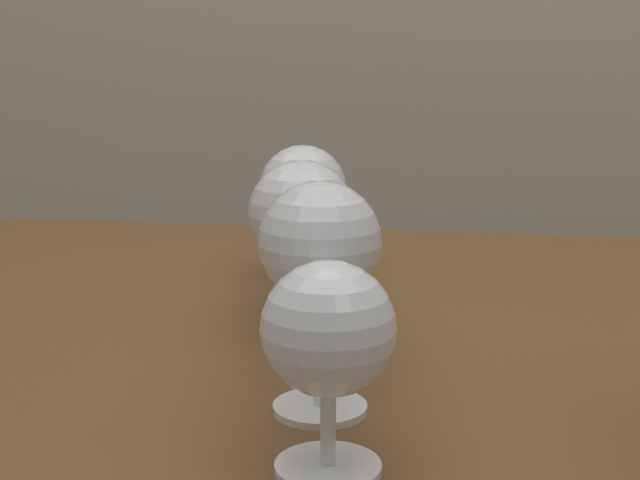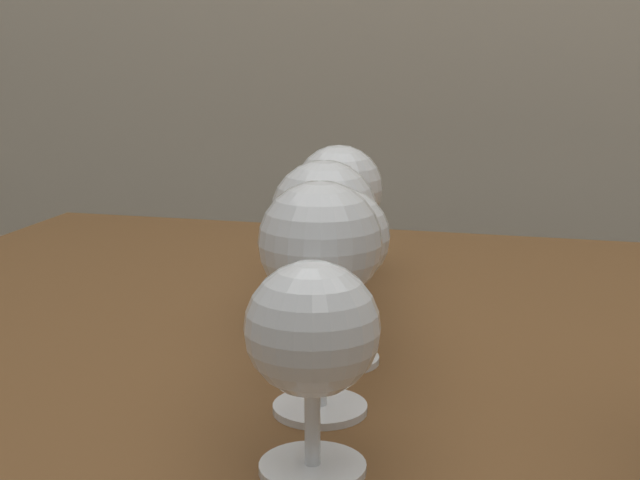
{
  "view_description": "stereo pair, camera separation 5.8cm",
  "coord_description": "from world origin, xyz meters",
  "px_view_note": "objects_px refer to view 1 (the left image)",
  "views": [
    {
      "loc": [
        0.01,
        -0.75,
        0.95
      ],
      "look_at": [
        -0.07,
        -0.19,
        0.83
      ],
      "focal_mm": 51.58,
      "sensor_mm": 36.0,
      "label": 1
    },
    {
      "loc": [
        0.07,
        -0.74,
        0.95
      ],
      "look_at": [
        -0.07,
        -0.19,
        0.83
      ],
      "focal_mm": 51.58,
      "sensor_mm": 36.0,
      "label": 2
    }
  ],
  "objects_px": {
    "wine_glass_merlot": "(302,217)",
    "wine_glass_rose": "(303,192)",
    "wine_glass_amber": "(328,335)",
    "wine_glass_chardonnay": "(305,210)",
    "wine_glass_white": "(320,247)",
    "wine_glass_pinot": "(328,242)"
  },
  "relations": [
    {
      "from": "wine_glass_merlot",
      "to": "wine_glass_rose",
      "type": "height_order",
      "value": "wine_glass_merlot"
    },
    {
      "from": "wine_glass_amber",
      "to": "wine_glass_chardonnay",
      "type": "height_order",
      "value": "wine_glass_chardonnay"
    },
    {
      "from": "wine_glass_white",
      "to": "wine_glass_merlot",
      "type": "bearing_deg",
      "value": 103.47
    },
    {
      "from": "wine_glass_merlot",
      "to": "wine_glass_chardonnay",
      "type": "height_order",
      "value": "wine_glass_merlot"
    },
    {
      "from": "wine_glass_rose",
      "to": "wine_glass_white",
      "type": "bearing_deg",
      "value": -78.53
    },
    {
      "from": "wine_glass_white",
      "to": "wine_glass_chardonnay",
      "type": "height_order",
      "value": "wine_glass_white"
    },
    {
      "from": "wine_glass_merlot",
      "to": "wine_glass_amber",
      "type": "bearing_deg",
      "value": -77.1
    },
    {
      "from": "wine_glass_amber",
      "to": "wine_glass_white",
      "type": "relative_size",
      "value": 0.8
    },
    {
      "from": "wine_glass_white",
      "to": "wine_glass_pinot",
      "type": "distance_m",
      "value": 0.1
    },
    {
      "from": "wine_glass_amber",
      "to": "wine_glass_white",
      "type": "height_order",
      "value": "wine_glass_white"
    },
    {
      "from": "wine_glass_amber",
      "to": "wine_glass_pinot",
      "type": "height_order",
      "value": "wine_glass_pinot"
    },
    {
      "from": "wine_glass_white",
      "to": "wine_glass_chardonnay",
      "type": "distance_m",
      "value": 0.27
    },
    {
      "from": "wine_glass_pinot",
      "to": "wine_glass_rose",
      "type": "xyz_separation_m",
      "value": [
        -0.06,
        0.26,
        -0.01
      ]
    },
    {
      "from": "wine_glass_chardonnay",
      "to": "wine_glass_rose",
      "type": "bearing_deg",
      "value": 100.82
    },
    {
      "from": "wine_glass_pinot",
      "to": "wine_glass_amber",
      "type": "bearing_deg",
      "value": -81.72
    },
    {
      "from": "wine_glass_chardonnay",
      "to": "wine_glass_pinot",
      "type": "bearing_deg",
      "value": -74.7
    },
    {
      "from": "wine_glass_white",
      "to": "wine_glass_amber",
      "type": "bearing_deg",
      "value": -78.31
    },
    {
      "from": "wine_glass_amber",
      "to": "wine_glass_merlot",
      "type": "distance_m",
      "value": 0.27
    },
    {
      "from": "wine_glass_amber",
      "to": "wine_glass_rose",
      "type": "height_order",
      "value": "wine_glass_rose"
    },
    {
      "from": "wine_glass_pinot",
      "to": "wine_glass_merlot",
      "type": "xyz_separation_m",
      "value": [
        -0.03,
        0.08,
        0.0
      ]
    },
    {
      "from": "wine_glass_amber",
      "to": "wine_glass_merlot",
      "type": "height_order",
      "value": "wine_glass_merlot"
    },
    {
      "from": "wine_glass_pinot",
      "to": "wine_glass_merlot",
      "type": "height_order",
      "value": "wine_glass_merlot"
    }
  ]
}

